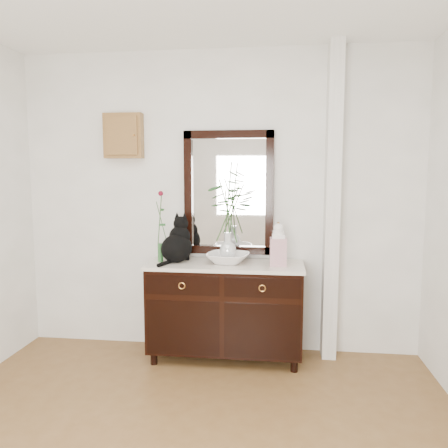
# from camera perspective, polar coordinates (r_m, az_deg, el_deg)

# --- Properties ---
(wall_back) EXTENTS (3.60, 0.04, 2.70)m
(wall_back) POSITION_cam_1_polar(r_m,az_deg,el_deg) (3.94, -0.83, 2.78)
(wall_back) COLOR white
(wall_back) RESTS_ON ground
(pilaster) EXTENTS (0.12, 0.20, 2.70)m
(pilaster) POSITION_cam_1_polar(r_m,az_deg,el_deg) (3.85, 13.92, 2.49)
(pilaster) COLOR white
(pilaster) RESTS_ON ground
(sideboard) EXTENTS (1.33, 0.52, 0.82)m
(sideboard) POSITION_cam_1_polar(r_m,az_deg,el_deg) (3.84, 0.18, -10.63)
(sideboard) COLOR black
(sideboard) RESTS_ON ground
(wall_mirror) EXTENTS (0.80, 0.06, 1.10)m
(wall_mirror) POSITION_cam_1_polar(r_m,az_deg,el_deg) (3.91, 0.60, 4.07)
(wall_mirror) COLOR black
(wall_mirror) RESTS_ON wall_back
(key_cabinet) EXTENTS (0.35, 0.10, 0.40)m
(key_cabinet) POSITION_cam_1_polar(r_m,az_deg,el_deg) (4.11, -12.99, 11.15)
(key_cabinet) COLOR brown
(key_cabinet) RESTS_ON wall_back
(cat) EXTENTS (0.37, 0.42, 0.40)m
(cat) POSITION_cam_1_polar(r_m,az_deg,el_deg) (3.80, -6.22, -1.95)
(cat) COLOR black
(cat) RESTS_ON sideboard
(lotus_bowl) EXTENTS (0.42, 0.42, 0.09)m
(lotus_bowl) POSITION_cam_1_polar(r_m,az_deg,el_deg) (3.74, 0.51, -4.47)
(lotus_bowl) COLOR white
(lotus_bowl) RESTS_ON sideboard
(vase_branches) EXTENTS (0.45, 0.45, 0.85)m
(vase_branches) POSITION_cam_1_polar(r_m,az_deg,el_deg) (3.69, 0.51, 1.68)
(vase_branches) COLOR silver
(vase_branches) RESTS_ON lotus_bowl
(bud_vase_rose) EXTENTS (0.09, 0.09, 0.63)m
(bud_vase_rose) POSITION_cam_1_polar(r_m,az_deg,el_deg) (3.81, -8.36, -0.25)
(bud_vase_rose) COLOR #2E642F
(bud_vase_rose) RESTS_ON sideboard
(ginger_jar) EXTENTS (0.14, 0.14, 0.37)m
(ginger_jar) POSITION_cam_1_polar(r_m,az_deg,el_deg) (3.66, 7.09, -2.55)
(ginger_jar) COLOR white
(ginger_jar) RESTS_ON sideboard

